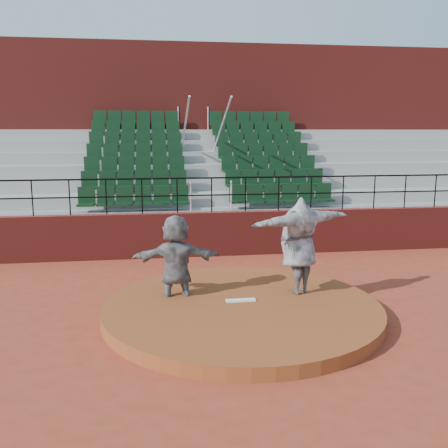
{
  "coord_description": "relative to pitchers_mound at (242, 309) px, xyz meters",
  "views": [
    {
      "loc": [
        -1.71,
        -9.3,
        3.6
      ],
      "look_at": [
        0.0,
        2.5,
        1.4
      ],
      "focal_mm": 40.0,
      "sensor_mm": 36.0,
      "label": 1
    }
  ],
  "objects": [
    {
      "name": "pitcher",
      "position": [
        1.29,
        0.52,
        1.14
      ],
      "size": [
        2.57,
        1.64,
        2.04
      ],
      "primitive_type": "imported",
      "rotation": [
        0.0,
        0.0,
        3.56
      ],
      "color": "black",
      "rests_on": "pitchers_mound"
    },
    {
      "name": "pitching_rubber",
      "position": [
        0.0,
        0.15,
        0.14
      ],
      "size": [
        0.6,
        0.15,
        0.03
      ],
      "primitive_type": "cube",
      "color": "white",
      "rests_on": "pitchers_mound"
    },
    {
      "name": "press_box_facade",
      "position": [
        0.0,
        12.6,
        3.43
      ],
      "size": [
        24.0,
        3.0,
        7.1
      ],
      "primitive_type": "cube",
      "color": "maroon",
      "rests_on": "ground"
    },
    {
      "name": "boundary_wall",
      "position": [
        0.0,
        5.0,
        0.53
      ],
      "size": [
        24.0,
        0.3,
        1.3
      ],
      "primitive_type": "cube",
      "color": "maroon",
      "rests_on": "ground"
    },
    {
      "name": "wall_railing",
      "position": [
        0.0,
        5.0,
        1.9
      ],
      "size": [
        24.04,
        0.05,
        1.03
      ],
      "color": "black",
      "rests_on": "boundary_wall"
    },
    {
      "name": "pitchers_mound",
      "position": [
        0.0,
        0.0,
        0.0
      ],
      "size": [
        5.5,
        5.5,
        0.25
      ],
      "primitive_type": "cylinder",
      "color": "brown",
      "rests_on": "ground"
    },
    {
      "name": "fielder",
      "position": [
        -1.26,
        0.7,
        0.86
      ],
      "size": [
        1.84,
        0.65,
        1.96
      ],
      "primitive_type": "imported",
      "rotation": [
        0.0,
        0.0,
        3.11
      ],
      "color": "black",
      "rests_on": "ground"
    },
    {
      "name": "seating_deck",
      "position": [
        0.0,
        8.65,
        1.32
      ],
      "size": [
        24.0,
        5.97,
        4.63
      ],
      "color": "gray",
      "rests_on": "ground"
    },
    {
      "name": "ground",
      "position": [
        0.0,
        0.0,
        -0.12
      ],
      "size": [
        90.0,
        90.0,
        0.0
      ],
      "primitive_type": "plane",
      "color": "maroon",
      "rests_on": "ground"
    }
  ]
}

